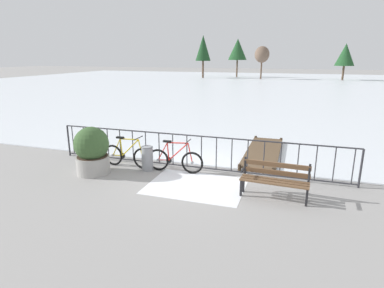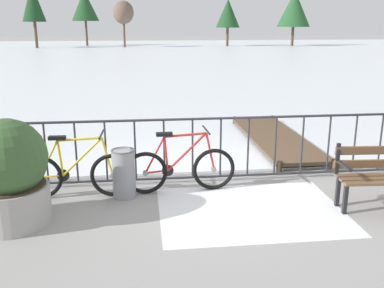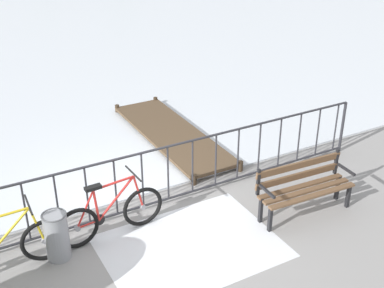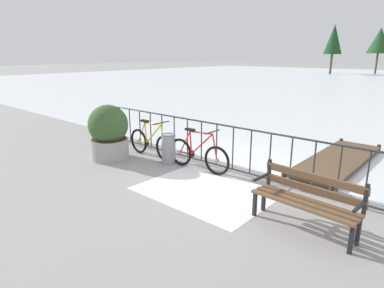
{
  "view_description": "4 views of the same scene",
  "coord_description": "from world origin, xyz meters",
  "px_view_note": "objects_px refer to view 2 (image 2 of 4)",
  "views": [
    {
      "loc": [
        2.81,
        -8.73,
        3.33
      ],
      "look_at": [
        0.07,
        -0.41,
        0.91
      ],
      "focal_mm": 30.04,
      "sensor_mm": 36.0,
      "label": 1
    },
    {
      "loc": [
        -1.01,
        -6.57,
        2.51
      ],
      "look_at": [
        -0.21,
        0.21,
        0.58
      ],
      "focal_mm": 40.41,
      "sensor_mm": 36.0,
      "label": 2
    },
    {
      "loc": [
        -2.4,
        -6.34,
        4.66
      ],
      "look_at": [
        1.18,
        0.1,
        0.93
      ],
      "focal_mm": 46.84,
      "sensor_mm": 36.0,
      "label": 3
    },
    {
      "loc": [
        4.13,
        -5.81,
        2.59
      ],
      "look_at": [
        -0.56,
        -0.48,
        0.62
      ],
      "focal_mm": 30.49,
      "sensor_mm": 36.0,
      "label": 4
    }
  ],
  "objects_px": {
    "planter_with_shrub": "(9,174)",
    "trash_bin": "(124,173)",
    "bicycle_second": "(76,174)",
    "bicycle_near_railing": "(180,169)"
  },
  "relations": [
    {
      "from": "planter_with_shrub",
      "to": "trash_bin",
      "type": "bearing_deg",
      "value": 27.58
    },
    {
      "from": "trash_bin",
      "to": "bicycle_second",
      "type": "bearing_deg",
      "value": 175.29
    },
    {
      "from": "bicycle_near_railing",
      "to": "bicycle_second",
      "type": "height_order",
      "value": "same"
    },
    {
      "from": "bicycle_near_railing",
      "to": "trash_bin",
      "type": "distance_m",
      "value": 0.84
    },
    {
      "from": "planter_with_shrub",
      "to": "trash_bin",
      "type": "distance_m",
      "value": 1.6
    },
    {
      "from": "bicycle_second",
      "to": "planter_with_shrub",
      "type": "xyz_separation_m",
      "value": [
        -0.7,
        -0.79,
        0.31
      ]
    },
    {
      "from": "planter_with_shrub",
      "to": "bicycle_second",
      "type": "bearing_deg",
      "value": 48.4
    },
    {
      "from": "trash_bin",
      "to": "bicycle_near_railing",
      "type": "bearing_deg",
      "value": 7.23
    },
    {
      "from": "bicycle_near_railing",
      "to": "bicycle_second",
      "type": "xyz_separation_m",
      "value": [
        -1.53,
        -0.05,
        0.0
      ]
    },
    {
      "from": "bicycle_second",
      "to": "trash_bin",
      "type": "height_order",
      "value": "bicycle_second"
    }
  ]
}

